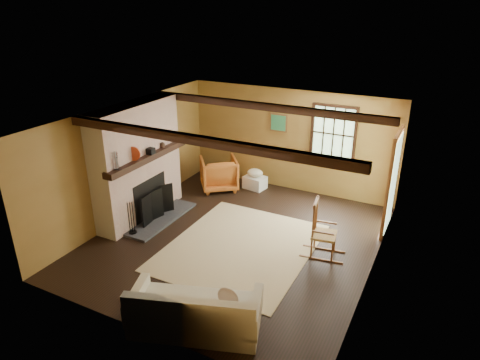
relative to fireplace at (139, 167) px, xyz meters
The scene contains 10 objects.
ground 2.49m from the fireplace, ahead, with size 5.50×5.50×0.00m, color black.
room_envelope 2.52m from the fireplace, ahead, with size 5.02×5.52×2.44m.
fireplace is the anchor object (origin of this frame).
rug 2.67m from the fireplace, ahead, with size 2.50×3.00×0.01m, color tan.
rocking_chair 3.88m from the fireplace, ahead, with size 0.82×0.51×1.06m.
sofa 3.81m from the fireplace, 40.12° to the right, with size 1.96×1.33×0.73m.
firewood_pile 2.79m from the fireplace, 83.99° to the left, with size 0.58×0.11×0.21m.
laundry_basket 2.96m from the fireplace, 57.32° to the left, with size 0.50×0.38×0.30m, color white.
basket_pillow 2.89m from the fireplace, 57.32° to the left, with size 0.39×0.31×0.19m, color beige.
armchair 2.21m from the fireplace, 69.05° to the left, with size 0.83×0.85×0.78m, color #BF6026.
Camera 1 is at (3.29, -6.28, 4.25)m, focal length 32.00 mm.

